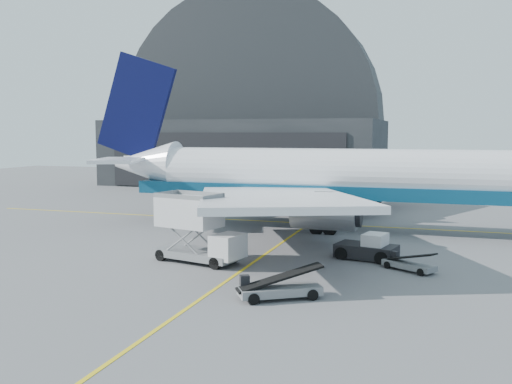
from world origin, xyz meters
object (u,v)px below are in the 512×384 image
(airliner, at_px, (330,177))
(belt_loader_a, at_px, (279,289))
(belt_loader_b, at_px, (409,264))
(pushback_tug, at_px, (368,249))
(catering_truck, at_px, (196,230))

(airliner, bearing_deg, belt_loader_a, -86.09)
(belt_loader_a, relative_size, belt_loader_b, 1.27)
(pushback_tug, height_order, belt_loader_a, pushback_tug)
(catering_truck, distance_m, belt_loader_b, 15.77)
(pushback_tug, xyz_separation_m, belt_loader_a, (-3.74, -12.31, -0.18))
(belt_loader_a, bearing_deg, belt_loader_b, 22.13)
(airliner, bearing_deg, pushback_tug, -67.25)
(catering_truck, height_order, belt_loader_b, catering_truck)
(airliner, relative_size, belt_loader_b, 13.66)
(belt_loader_a, bearing_deg, pushback_tug, 41.44)
(catering_truck, distance_m, pushback_tug, 13.37)
(catering_truck, xyz_separation_m, belt_loader_a, (8.56, -7.35, -1.87))
(airliner, bearing_deg, catering_truck, -110.75)
(pushback_tug, distance_m, belt_loader_b, 4.29)
(catering_truck, bearing_deg, belt_loader_b, 21.89)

